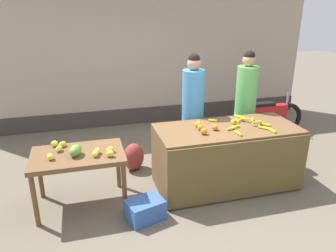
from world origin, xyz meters
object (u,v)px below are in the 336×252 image
Objects in this scene: produce_crate at (145,210)px; vendor_woman_green_shirt at (245,106)px; vendor_woman_blue_shirt at (193,112)px; parked_motorcycle at (267,117)px; produce_sack at (134,157)px.

vendor_woman_green_shirt is at bearing 32.91° from produce_crate.
vendor_woman_blue_shirt is 1.15× the size of parked_motorcycle.
produce_crate is (-1.03, -1.22, -0.80)m from vendor_woman_blue_shirt.
produce_crate is at bearing -144.63° from parked_motorcycle.
vendor_woman_blue_shirt is at bearing -177.38° from vendor_woman_green_shirt.
vendor_woman_green_shirt is 4.15× the size of produce_sack.
produce_sack is at bearing 174.05° from vendor_woman_blue_shirt.
vendor_woman_green_shirt is 2.46m from produce_crate.
vendor_woman_green_shirt is 1.15× the size of parked_motorcycle.
vendor_woman_blue_shirt is 4.14× the size of produce_sack.
vendor_woman_green_shirt reaches higher than parked_motorcycle.
produce_sack reaches higher than produce_crate.
vendor_woman_green_shirt is at bearing -1.71° from produce_sack.
produce_crate is at bearing -93.47° from produce_sack.
parked_motorcycle is at bearing 14.58° from produce_sack.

